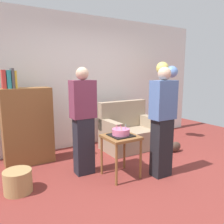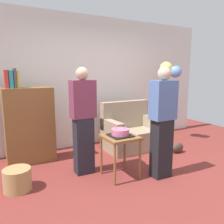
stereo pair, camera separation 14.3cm
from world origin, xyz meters
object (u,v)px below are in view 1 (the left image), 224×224
at_px(birthday_cake, 121,133).
at_px(person_blowing_candles, 83,121).
at_px(couch, 128,132).
at_px(bookshelf, 27,125).
at_px(side_table, 121,142).
at_px(handbag, 175,147).
at_px(person_holding_cake, 162,122).
at_px(wicker_basket, 18,181).
at_px(balloon_bunch, 167,70).

bearing_deg(birthday_cake, person_blowing_candles, 137.41).
xyz_separation_m(couch, person_blowing_candles, (-1.27, -0.61, 0.49)).
relative_size(couch, birthday_cake, 3.44).
xyz_separation_m(bookshelf, side_table, (1.07, -1.25, -0.14)).
relative_size(birthday_cake, handbag, 1.14).
distance_m(couch, handbag, 0.97).
height_order(birthday_cake, person_holding_cake, person_holding_cake).
relative_size(side_table, handbag, 2.26).
distance_m(wicker_basket, balloon_bunch, 3.63).
height_order(couch, side_table, couch).
bearing_deg(person_holding_cake, balloon_bunch, -105.19).
height_order(bookshelf, side_table, bookshelf).
bearing_deg(bookshelf, wicker_basket, -109.42).
xyz_separation_m(person_blowing_candles, balloon_bunch, (2.28, 0.60, 0.77)).
height_order(person_holding_cake, handbag, person_holding_cake).
xyz_separation_m(couch, wicker_basket, (-2.25, -0.69, -0.19)).
height_order(couch, person_holding_cake, person_holding_cake).
bearing_deg(balloon_bunch, bookshelf, 174.86).
bearing_deg(bookshelf, person_blowing_candles, -53.02).
relative_size(person_blowing_candles, person_holding_cake, 1.00).
relative_size(bookshelf, balloon_bunch, 0.91).
relative_size(person_holding_cake, handbag, 5.82).
height_order(couch, birthday_cake, couch).
xyz_separation_m(side_table, handbag, (1.50, 0.32, -0.43)).
xyz_separation_m(birthday_cake, balloon_bunch, (1.86, 0.99, 0.93)).
relative_size(wicker_basket, handbag, 1.29).
distance_m(side_table, handbag, 1.60).
bearing_deg(side_table, couch, 49.57).
height_order(birthday_cake, handbag, birthday_cake).
bearing_deg(person_blowing_candles, birthday_cake, -28.70).
bearing_deg(couch, handbag, -45.94).
xyz_separation_m(couch, bookshelf, (-1.92, 0.26, 0.33)).
height_order(side_table, birthday_cake, birthday_cake).
bearing_deg(side_table, balloon_bunch, 28.05).
bearing_deg(wicker_basket, person_holding_cake, -17.26).
xyz_separation_m(birthday_cake, person_blowing_candles, (-0.42, 0.39, 0.15)).
relative_size(couch, side_table, 1.74).
bearing_deg(balloon_bunch, person_blowing_candles, -165.24).
relative_size(person_blowing_candles, wicker_basket, 4.53).
bearing_deg(couch, person_blowing_candles, -154.47).
distance_m(couch, person_blowing_candles, 1.49).
distance_m(person_holding_cake, wicker_basket, 2.15).
relative_size(side_table, wicker_basket, 1.75).
height_order(person_blowing_candles, handbag, person_blowing_candles).
relative_size(birthday_cake, person_blowing_candles, 0.20).
height_order(handbag, balloon_bunch, balloon_bunch).
distance_m(couch, birthday_cake, 1.35).
bearing_deg(person_blowing_candles, couch, 39.42).
bearing_deg(handbag, balloon_bunch, 62.16).
height_order(side_table, person_holding_cake, person_holding_cake).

